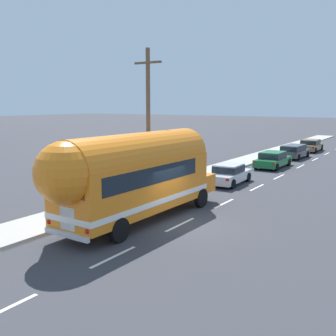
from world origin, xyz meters
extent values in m
plane|color=#38383D|center=(0.00, 0.00, 0.00)|extent=(300.00, 300.00, 0.00)
cube|color=silver|center=(0.00, -4.70, 0.00)|extent=(0.14, 2.40, 0.01)
cube|color=silver|center=(0.00, -0.14, 0.00)|extent=(0.14, 2.40, 0.01)
cube|color=silver|center=(0.00, 4.44, 0.00)|extent=(0.14, 2.40, 0.01)
cube|color=silver|center=(0.00, 9.49, 0.00)|extent=(0.14, 2.40, 0.01)
cube|color=silver|center=(0.00, 14.04, 0.00)|extent=(0.14, 2.40, 0.01)
cube|color=silver|center=(0.00, 20.02, 0.00)|extent=(0.14, 2.40, 0.01)
cube|color=silver|center=(0.00, 25.35, 0.00)|extent=(0.14, 2.40, 0.01)
cube|color=silver|center=(0.00, 30.75, 0.00)|extent=(0.14, 2.40, 0.01)
cube|color=silver|center=(-3.86, 12.00, 0.00)|extent=(0.12, 80.00, 0.01)
cube|color=#ADA89E|center=(-5.18, 10.00, 0.07)|extent=(2.64, 90.00, 0.15)
cylinder|color=brown|center=(-4.43, 3.53, 4.25)|extent=(0.24, 0.24, 8.50)
cube|color=brown|center=(-4.43, 3.53, 7.70)|extent=(1.80, 0.12, 0.12)
cube|color=orange|center=(-1.94, -0.73, 1.75)|extent=(2.66, 8.57, 2.30)
cylinder|color=orange|center=(-1.94, -0.73, 2.90)|extent=(2.61, 8.47, 2.45)
sphere|color=orange|center=(-2.02, -4.94, 2.90)|extent=(2.40, 2.40, 2.40)
cube|color=orange|center=(-1.85, 4.18, 1.07)|extent=(2.28, 1.34, 0.95)
cube|color=white|center=(-1.94, -0.73, 1.10)|extent=(2.70, 8.61, 0.24)
cube|color=black|center=(-1.95, -1.03, 2.35)|extent=(2.65, 6.77, 0.76)
cube|color=black|center=(-2.02, -4.95, 2.40)|extent=(2.00, 0.12, 0.84)
cube|color=white|center=(-2.02, -4.96, 1.15)|extent=(0.80, 0.07, 0.90)
cube|color=silver|center=(-2.02, -5.05, 0.55)|extent=(2.34, 0.18, 0.20)
sphere|color=red|center=(-3.07, -4.95, 0.85)|extent=(0.20, 0.20, 0.20)
sphere|color=red|center=(-0.97, -4.99, 0.85)|extent=(0.20, 0.20, 0.20)
cube|color=black|center=(-1.86, 3.58, 2.40)|extent=(2.14, 0.14, 0.96)
cube|color=silver|center=(-1.84, 4.87, 0.95)|extent=(0.90, 0.12, 0.56)
cylinder|color=black|center=(-3.04, 3.16, 0.50)|extent=(0.28, 1.00, 1.00)
cylinder|color=black|center=(-0.70, 3.11, 0.50)|extent=(0.28, 1.00, 1.00)
cylinder|color=black|center=(-3.16, -3.37, 0.50)|extent=(0.28, 1.00, 1.00)
cylinder|color=black|center=(-0.82, -3.41, 0.50)|extent=(0.28, 1.00, 1.00)
cube|color=silver|center=(-2.05, 9.59, 0.52)|extent=(1.92, 4.30, 0.60)
cube|color=silver|center=(-2.05, 9.47, 1.09)|extent=(1.63, 1.95, 0.55)
cube|color=black|center=(-2.05, 9.47, 1.06)|extent=(1.70, 1.99, 0.43)
cube|color=red|center=(-2.74, 7.43, 0.70)|extent=(0.20, 0.05, 0.14)
cube|color=red|center=(-1.21, 7.48, 0.70)|extent=(0.20, 0.05, 0.14)
cylinder|color=black|center=(-2.94, 10.98, 0.32)|extent=(0.22, 0.65, 0.64)
cylinder|color=black|center=(-1.25, 11.04, 0.32)|extent=(0.22, 0.65, 0.64)
cylinder|color=black|center=(-2.85, 8.14, 0.32)|extent=(0.22, 0.65, 0.64)
cylinder|color=black|center=(-1.16, 8.20, 0.32)|extent=(0.22, 0.65, 0.64)
cube|color=#196633|center=(-1.87, 18.16, 0.52)|extent=(1.86, 4.77, 0.60)
cube|color=#196633|center=(-1.87, 18.04, 1.09)|extent=(1.66, 2.42, 0.55)
cube|color=black|center=(-1.87, 18.04, 1.06)|extent=(1.72, 2.46, 0.43)
cube|color=red|center=(-2.68, 15.77, 0.70)|extent=(0.20, 0.04, 0.14)
cube|color=red|center=(-1.06, 15.77, 0.70)|extent=(0.20, 0.04, 0.14)
cylinder|color=black|center=(-2.76, 19.85, 0.32)|extent=(0.20, 0.64, 0.64)
cylinder|color=black|center=(-0.98, 19.85, 0.32)|extent=(0.20, 0.64, 0.64)
cylinder|color=black|center=(-2.76, 16.48, 0.32)|extent=(0.20, 0.64, 0.64)
cylinder|color=black|center=(-0.98, 16.48, 0.32)|extent=(0.20, 0.64, 0.64)
cube|color=#474C51|center=(-1.96, 25.13, 0.52)|extent=(1.95, 4.46, 0.60)
cube|color=#474C51|center=(-1.98, 24.65, 1.09)|extent=(1.70, 3.20, 0.55)
cube|color=black|center=(-1.98, 24.65, 1.06)|extent=(1.76, 3.25, 0.43)
cube|color=red|center=(-2.82, 22.94, 0.70)|extent=(0.20, 0.05, 0.14)
cube|color=red|center=(-1.26, 22.89, 0.70)|extent=(0.20, 0.05, 0.14)
cylinder|color=black|center=(-2.77, 26.65, 0.32)|extent=(0.22, 0.65, 0.64)
cylinder|color=black|center=(-1.05, 26.59, 0.32)|extent=(0.22, 0.65, 0.64)
cylinder|color=black|center=(-2.87, 23.66, 0.32)|extent=(0.22, 0.65, 0.64)
cylinder|color=black|center=(-1.16, 23.60, 0.32)|extent=(0.22, 0.65, 0.64)
cube|color=olive|center=(-2.08, 31.95, 0.52)|extent=(1.95, 4.74, 0.60)
cube|color=olive|center=(-2.08, 31.83, 1.09)|extent=(1.72, 2.38, 0.55)
cube|color=black|center=(-2.08, 31.83, 1.06)|extent=(1.78, 2.43, 0.43)
cube|color=red|center=(-2.88, 29.58, 0.70)|extent=(0.20, 0.04, 0.14)
cube|color=red|center=(-1.23, 29.60, 0.70)|extent=(0.20, 0.04, 0.14)
cylinder|color=black|center=(-3.01, 33.60, 0.32)|extent=(0.21, 0.64, 0.64)
cylinder|color=black|center=(-1.20, 33.62, 0.32)|extent=(0.21, 0.64, 0.64)
cylinder|color=black|center=(-2.97, 30.29, 0.32)|extent=(0.21, 0.64, 0.64)
cylinder|color=black|center=(-1.16, 30.31, 0.32)|extent=(0.21, 0.64, 0.64)
camera|label=1|loc=(9.01, -14.88, 5.42)|focal=42.25mm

